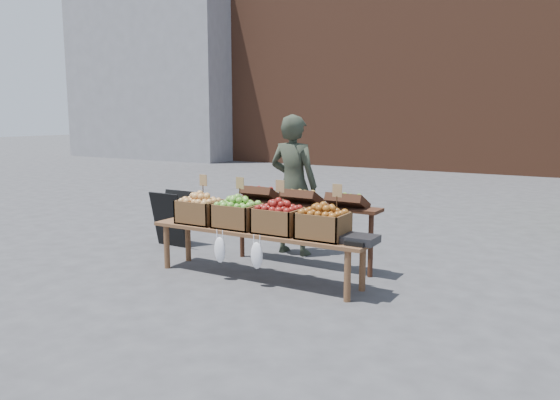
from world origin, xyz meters
The scene contains 12 objects.
ground centered at (0.00, 0.00, 0.00)m, with size 80.00×80.00×0.00m, color #424245.
brick_building centered at (0.00, 15.00, 5.00)m, with size 24.00×4.00×10.00m, color brown.
grey_building centered at (-14.00, 13.00, 3.50)m, with size 8.00×3.00×7.00m, color gray.
vendor centered at (-0.62, 1.22, 0.94)m, with size 0.68×0.45×1.87m, color #2D3427.
chalkboard_sign centered at (-2.33, 0.72, 0.40)m, with size 0.53×0.29×0.80m, color black, non-canonical shape.
back_table centered at (-0.22, 0.72, 0.52)m, with size 2.10×0.44×1.04m, color #381E12, non-canonical shape.
display_bench centered at (-0.40, 0.00, 0.28)m, with size 2.70×0.56×0.57m, color brown, non-canonical shape.
crate_golden_apples centered at (-1.23, 0.00, 0.71)m, with size 0.50×0.40×0.28m, color gold, non-canonical shape.
crate_russet_pears centered at (-0.68, 0.00, 0.71)m, with size 0.50×0.40×0.28m, color green, non-canonical shape.
crate_red_apples centered at (-0.13, 0.00, 0.71)m, with size 0.50×0.40×0.28m, color maroon, non-canonical shape.
crate_green_apples centered at (0.42, 0.00, 0.71)m, with size 0.50×0.40×0.28m, color #9C5F15, non-canonical shape.
weighing_scale centered at (0.85, 0.00, 0.61)m, with size 0.34×0.30×0.08m, color black.
Camera 1 is at (2.90, -5.10, 1.87)m, focal length 35.00 mm.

